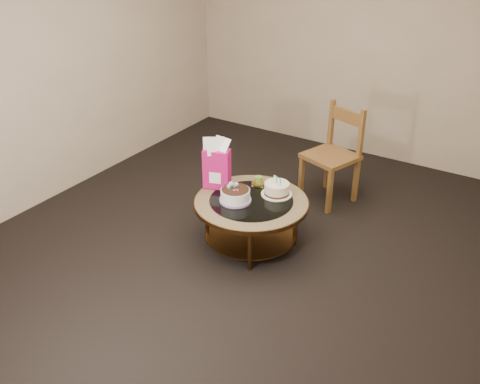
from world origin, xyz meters
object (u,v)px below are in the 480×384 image
Objects in this scene: dining_chair at (333,154)px; coffee_table at (251,208)px; gift_bag at (217,163)px; decorated_cake at (235,196)px; cream_cake at (277,189)px.

coffee_table is at bearing -83.73° from dining_chair.
gift_bag is (-0.40, 0.05, 0.31)m from coffee_table.
coffee_table is 1.02× the size of dining_chair.
gift_bag is 1.32m from dining_chair.
dining_chair is at bearing 41.57° from gift_bag.
gift_bag is at bearing 172.98° from coffee_table.
decorated_cake is at bearing -140.81° from coffee_table.
coffee_table is 3.64× the size of decorated_cake.
gift_bag reaches higher than coffee_table.
cream_cake is 0.98m from dining_chair.
coffee_table is 0.28m from cream_cake.
cream_cake is at bearing -78.35° from dining_chair.
dining_chair is (0.12, 0.98, -0.01)m from cream_cake.
decorated_cake is 1.01× the size of cream_cake.
decorated_cake is 0.39m from cream_cake.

